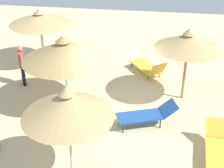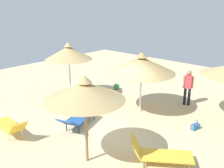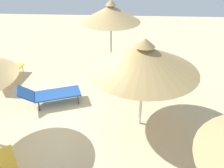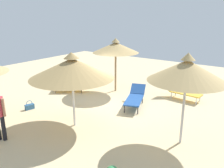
% 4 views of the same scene
% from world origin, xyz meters
% --- Properties ---
extents(ground, '(24.00, 24.00, 0.10)m').
position_xyz_m(ground, '(0.00, 0.00, -0.05)').
color(ground, beige).
extents(parasol_umbrella_near_left, '(2.98, 2.98, 2.74)m').
position_xyz_m(parasol_umbrella_near_left, '(-1.81, 0.08, 2.19)').
color(parasol_umbrella_near_left, white).
rests_on(parasol_umbrella_near_left, ground).
extents(parasol_umbrella_far_left, '(2.34, 2.34, 2.92)m').
position_xyz_m(parasol_umbrella_far_left, '(-0.72, -3.56, 2.39)').
color(parasol_umbrella_far_left, '#B2B2B7').
rests_on(parasol_umbrella_far_left, ground).
extents(lounge_chair_near_right, '(0.72, 1.95, 0.83)m').
position_xyz_m(lounge_chair_near_right, '(3.27, -2.11, 0.40)').
color(lounge_chair_near_right, gold).
rests_on(lounge_chair_near_right, ground).
extents(lounge_chair_center, '(2.13, 1.32, 0.76)m').
position_xyz_m(lounge_chair_center, '(1.19, -0.77, 0.42)').
color(lounge_chair_center, '#1E478C').
rests_on(lounge_chair_center, ground).
extents(beach_ball, '(0.33, 0.33, 0.33)m').
position_xyz_m(beach_ball, '(-3.38, -2.75, 0.17)').
color(beach_ball, '#338C4C').
rests_on(beach_ball, ground).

